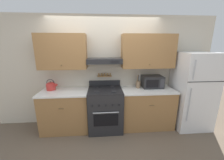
# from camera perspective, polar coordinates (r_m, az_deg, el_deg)

# --- Properties ---
(ground_plane) EXTENTS (16.00, 16.00, 0.00)m
(ground_plane) POSITION_cam_1_polar(r_m,az_deg,el_deg) (3.22, -2.48, -21.87)
(ground_plane) COLOR brown
(wall_back) EXTENTS (5.20, 0.46, 2.55)m
(wall_back) POSITION_cam_1_polar(r_m,az_deg,el_deg) (3.24, -2.55, 6.22)
(wall_back) COLOR beige
(wall_back) RESTS_ON ground_plane
(counter_left) EXTENTS (1.04, 0.66, 0.92)m
(counter_left) POSITION_cam_1_polar(r_m,az_deg,el_deg) (3.37, -18.63, -11.81)
(counter_left) COLOR olive
(counter_left) RESTS_ON ground_plane
(counter_right) EXTENTS (1.20, 0.66, 0.92)m
(counter_right) POSITION_cam_1_polar(r_m,az_deg,el_deg) (3.43, 14.08, -10.95)
(counter_right) COLOR olive
(counter_right) RESTS_ON ground_plane
(stove_range) EXTENTS (0.75, 0.73, 1.07)m
(stove_range) POSITION_cam_1_polar(r_m,az_deg,el_deg) (3.22, -2.78, -11.88)
(stove_range) COLOR #232326
(stove_range) RESTS_ON ground_plane
(refrigerator) EXTENTS (0.79, 0.77, 1.75)m
(refrigerator) POSITION_cam_1_polar(r_m,az_deg,el_deg) (3.69, 30.33, -3.81)
(refrigerator) COLOR white
(refrigerator) RESTS_ON ground_plane
(tea_kettle) EXTENTS (0.25, 0.20, 0.25)m
(tea_kettle) POSITION_cam_1_polar(r_m,az_deg,el_deg) (3.37, -24.07, -2.20)
(tea_kettle) COLOR red
(tea_kettle) RESTS_ON counter_left
(microwave) EXTENTS (0.47, 0.37, 0.28)m
(microwave) POSITION_cam_1_polar(r_m,az_deg,el_deg) (3.40, 16.30, -0.61)
(microwave) COLOR #232326
(microwave) RESTS_ON counter_right
(utensil_crock) EXTENTS (0.10, 0.10, 0.31)m
(utensil_crock) POSITION_cam_1_polar(r_m,az_deg,el_deg) (3.29, 10.82, -1.70)
(utensil_crock) COLOR #8E7051
(utensil_crock) RESTS_ON counter_right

